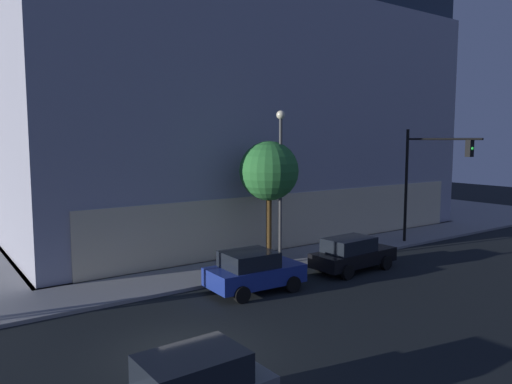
% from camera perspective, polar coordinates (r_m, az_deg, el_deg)
% --- Properties ---
extents(ground_plane, '(120.00, 120.00, 0.00)m').
position_cam_1_polar(ground_plane, '(15.56, -8.55, -18.30)').
color(ground_plane, black).
extents(sidewalk_corner, '(80.00, 60.00, 0.15)m').
position_cam_1_polar(sidewalk_corner, '(48.90, -27.55, -1.99)').
color(sidewalk_corner, gray).
rests_on(sidewalk_corner, ground).
extents(modern_building, '(30.18, 31.65, 18.59)m').
position_cam_1_polar(modern_building, '(41.83, -8.54, 9.93)').
color(modern_building, '#4C4C51').
rests_on(modern_building, ground).
extents(traffic_light_far_corner, '(0.69, 5.17, 6.89)m').
position_cam_1_polar(traffic_light_far_corner, '(30.15, 19.39, 2.56)').
color(traffic_light_far_corner, black).
rests_on(traffic_light_far_corner, sidewalk_corner).
extents(street_lamp_sidewalk, '(0.44, 0.44, 7.70)m').
position_cam_1_polar(street_lamp_sidewalk, '(24.37, 2.89, 2.83)').
color(street_lamp_sidewalk, '#424242').
rests_on(street_lamp_sidewalk, sidewalk_corner).
extents(sidewalk_tree, '(3.02, 3.02, 6.21)m').
position_cam_1_polar(sidewalk_tree, '(24.66, 1.53, 2.43)').
color(sidewalk_tree, brown).
rests_on(sidewalk_tree, sidewalk_corner).
extents(car_blue, '(4.14, 2.34, 1.75)m').
position_cam_1_polar(car_blue, '(20.82, -0.31, -9.23)').
color(car_blue, navy).
rests_on(car_blue, ground).
extents(car_black, '(4.63, 2.14, 1.68)m').
position_cam_1_polar(car_black, '(24.44, 11.20, -7.09)').
color(car_black, black).
rests_on(car_black, ground).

